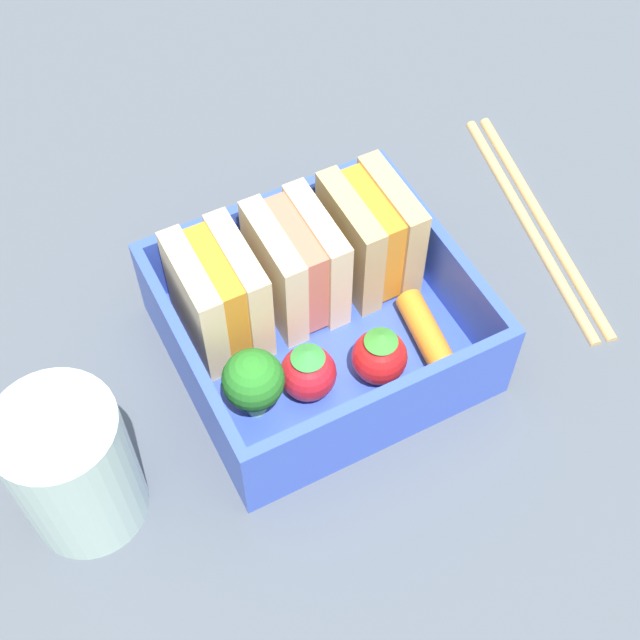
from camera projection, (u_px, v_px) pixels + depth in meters
The scene contains 12 objects.
ground_plane at pixel (320, 357), 51.34cm from camera, with size 120.00×120.00×2.00cm, color #4C545F.
bento_tray at pixel (320, 341), 50.03cm from camera, with size 15.63×14.48×1.20cm, color blue.
bento_rim at pixel (320, 312), 47.71cm from camera, with size 15.63×14.48×4.49cm.
sandwich_left at pixel (218, 295), 47.18cm from camera, with size 3.89×5.71×6.37cm.
sandwich_center_left at pixel (296, 264), 48.40cm from camera, with size 3.89×5.71×6.37cm.
sandwich_center at pixel (370, 234), 49.62cm from camera, with size 3.89×5.71×6.37cm.
broccoli_floret at pixel (253, 381), 44.65cm from camera, with size 3.21×3.21×4.45cm.
strawberry_left at pixel (308, 372), 46.27cm from camera, with size 2.99×2.99×3.59cm.
strawberry_far_left at pixel (380, 356), 46.86cm from camera, with size 2.98×2.98×3.58cm.
carrot_stick_far_left at pixel (426, 333), 48.74cm from camera, with size 1.52×1.52×5.00cm, color orange.
chopstick_pair at pixel (536, 219), 55.62cm from camera, with size 5.28×18.91×0.70cm.
drinking_glass at pixel (73, 468), 41.59cm from camera, with size 5.81×5.81×8.43cm, color silver.
Camera 1 is at (-12.80, -24.68, 42.21)cm, focal length 50.00 mm.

